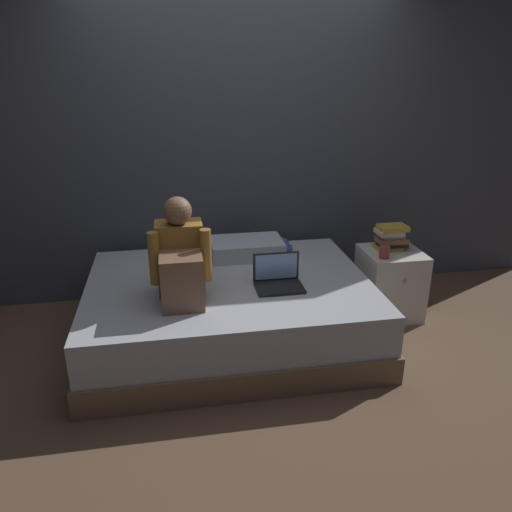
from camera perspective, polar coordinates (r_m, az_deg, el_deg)
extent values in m
plane|color=brown|center=(3.47, 0.96, -11.71)|extent=(8.00, 8.00, 0.00)
cube|color=#424751|center=(4.12, -2.18, 13.82)|extent=(5.60, 0.10, 2.70)
cube|color=#7A6047|center=(3.65, -3.06, -8.22)|extent=(2.00, 1.50, 0.19)
cube|color=#B2B7C1|center=(3.53, -3.13, -4.90)|extent=(1.96, 1.46, 0.28)
cube|color=beige|center=(4.05, 15.19, -3.04)|extent=(0.44, 0.44, 0.54)
sphere|color=gray|center=(3.82, 16.71, -2.74)|extent=(0.04, 0.04, 0.04)
cube|color=olive|center=(3.25, -8.76, -0.19)|extent=(0.30, 0.20, 0.48)
sphere|color=brown|center=(3.12, -9.07, 5.16)|extent=(0.18, 0.18, 0.18)
cube|color=brown|center=(3.08, -8.55, -2.89)|extent=(0.26, 0.24, 0.34)
cylinder|color=olive|center=(3.10, -11.68, -0.29)|extent=(0.07, 0.07, 0.34)
cylinder|color=olive|center=(3.11, -5.79, 0.09)|extent=(0.07, 0.07, 0.34)
cube|color=black|center=(3.34, 2.71, -3.67)|extent=(0.32, 0.22, 0.02)
cube|color=black|center=(3.40, 2.32, -1.18)|extent=(0.32, 0.01, 0.20)
cube|color=#8CB2EA|center=(3.39, 2.35, -1.23)|extent=(0.29, 0.00, 0.18)
cube|color=silver|center=(3.89, -1.09, 0.95)|extent=(0.56, 0.36, 0.13)
cube|color=gold|center=(3.98, 14.96, 1.00)|extent=(0.19, 0.15, 0.03)
cube|color=black|center=(3.96, 15.45, 1.34)|extent=(0.22, 0.13, 0.03)
cube|color=brown|center=(3.95, 15.40, 1.81)|extent=(0.22, 0.15, 0.04)
cube|color=beige|center=(3.96, 15.36, 2.32)|extent=(0.18, 0.13, 0.03)
cube|color=beige|center=(3.93, 15.15, 2.71)|extent=(0.19, 0.16, 0.03)
cube|color=gold|center=(3.93, 15.54, 3.17)|extent=(0.22, 0.15, 0.03)
cylinder|color=#933833|center=(3.78, 14.60, 0.42)|extent=(0.08, 0.08, 0.09)
ellipsoid|color=#3D4C8E|center=(3.97, 2.25, 1.34)|extent=(0.23, 0.19, 0.13)
ellipsoid|color=#3D4C8E|center=(3.92, 2.97, 0.87)|extent=(0.18, 0.15, 0.10)
ellipsoid|color=#8E3D47|center=(3.93, 1.96, 0.97)|extent=(0.19, 0.16, 0.11)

